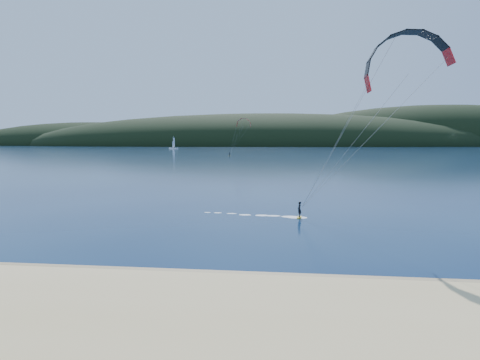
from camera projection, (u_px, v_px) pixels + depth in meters
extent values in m
plane|color=#081B3D|center=(123.00, 307.00, 19.69)|extent=(1800.00, 1800.00, 0.00)
cube|color=#917E54|center=(154.00, 275.00, 24.14)|extent=(220.00, 2.50, 0.10)
ellipsoid|color=black|center=(259.00, 146.00, 737.57)|extent=(840.00, 280.00, 110.00)
ellipsoid|color=black|center=(440.00, 146.00, 739.80)|extent=(600.00, 240.00, 140.00)
ellipsoid|color=black|center=(92.00, 145.00, 836.63)|extent=(520.00, 220.00, 90.00)
cube|color=gold|center=(299.00, 217.00, 42.69)|extent=(0.50, 1.29, 0.07)
imported|color=black|center=(299.00, 209.00, 42.62)|extent=(0.42, 0.60, 1.55)
cylinder|color=gray|center=(351.00, 145.00, 39.35)|extent=(0.02, 0.02, 15.43)
cube|color=gold|center=(230.00, 156.00, 225.54)|extent=(1.38, 1.57, 0.09)
imported|color=black|center=(230.00, 154.00, 225.45)|extent=(1.17, 1.21, 1.96)
cylinder|color=gray|center=(237.00, 140.00, 220.64)|extent=(0.02, 0.02, 17.64)
cube|color=white|center=(174.00, 148.00, 436.50)|extent=(9.64, 5.38, 1.61)
cylinder|color=white|center=(173.00, 142.00, 435.93)|extent=(0.23, 0.23, 12.62)
cube|color=white|center=(174.00, 142.00, 437.51)|extent=(0.88, 2.89, 9.17)
cube|color=white|center=(173.00, 145.00, 434.32)|extent=(0.70, 2.22, 5.73)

